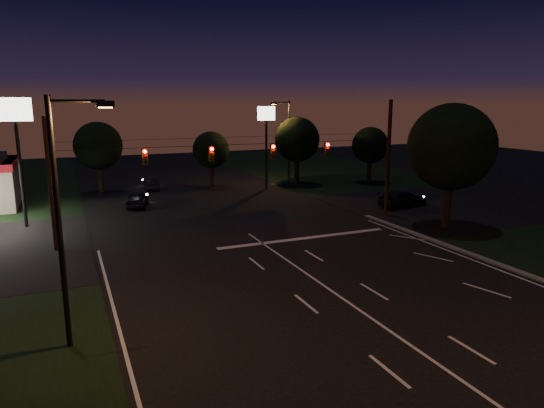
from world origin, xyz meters
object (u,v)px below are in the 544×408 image
utility_pole_right (385,215)px  car_oncoming_a (137,199)px  tree_right_near (450,148)px  car_cross (403,199)px  car_oncoming_b (151,183)px

utility_pole_right → car_oncoming_a: utility_pole_right is taller
tree_right_near → car_cross: (1.74, 6.88, -4.97)m
car_oncoming_a → car_cross: 22.73m
car_oncoming_a → car_cross: bearing=172.1°
tree_right_near → car_oncoming_b: bearing=124.4°
utility_pole_right → car_oncoming_b: bearing=127.9°
tree_right_near → car_oncoming_b: size_ratio=2.29×
utility_pole_right → tree_right_near: 7.61m
tree_right_near → utility_pole_right: bearing=107.5°
tree_right_near → car_cross: bearing=75.8°
car_oncoming_a → car_oncoming_b: bearing=-91.9°
tree_right_near → car_cross: size_ratio=1.81×
utility_pole_right → car_oncoming_b: 24.61m
tree_right_near → car_oncoming_a: (-19.21, 15.68, -5.00)m
car_oncoming_a → car_cross: car_cross is taller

